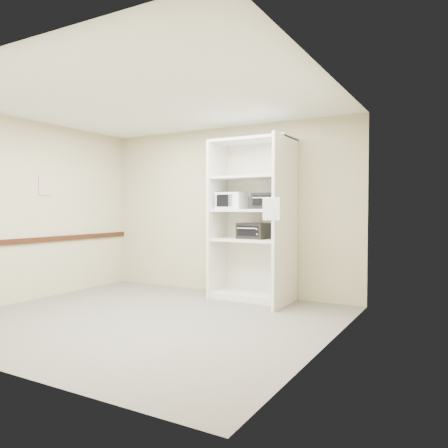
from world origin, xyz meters
The scene contains 12 objects.
floor centered at (0.00, 0.00, 0.00)m, with size 4.50×4.00×0.01m, color #625B54.
ceiling centered at (0.00, 0.00, 2.70)m, with size 4.50×4.00×0.01m, color white.
wall_back centered at (0.00, 2.00, 1.35)m, with size 4.50×0.02×2.70m, color tan.
wall_left centered at (-2.25, 0.00, 1.35)m, with size 0.02×4.00×2.70m, color tan.
wall_right centered at (2.25, 0.00, 1.35)m, with size 0.02×4.00×2.70m, color tan.
shelving_unit centered at (0.67, 1.70, 1.13)m, with size 1.24×0.92×2.42m.
microwave centered at (0.27, 1.66, 1.50)m, with size 0.43×0.32×0.26m, color white.
toaster_oven_upper centered at (0.87, 1.70, 1.49)m, with size 0.41×0.31×0.24m, color black.
toaster_oven_lower centered at (0.63, 1.71, 1.04)m, with size 0.43×0.33×0.24m, color black.
paper_sign centered at (1.20, 1.07, 1.37)m, with size 0.23×0.01×0.30m, color white.
chair_rail centered at (-2.23, 0.00, 0.90)m, with size 0.04×3.98×0.08m, color black.
wall_poster centered at (-2.24, 0.26, 1.73)m, with size 0.01×0.21×0.29m, color white.
Camera 1 is at (3.49, -4.24, 1.37)m, focal length 35.00 mm.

